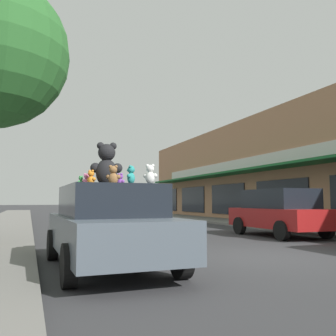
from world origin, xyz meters
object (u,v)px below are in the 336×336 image
(teddy_bear_purple, at_px, (120,181))
(parked_car_far_center, at_px, (280,212))
(plush_art_car, at_px, (108,225))
(teddy_bear_white, at_px, (150,174))
(teddy_bear_pink, at_px, (87,180))
(teddy_bear_giant, at_px, (107,165))
(teddy_bear_brown, at_px, (113,176))
(teddy_bear_teal, at_px, (131,175))
(teddy_bear_orange, at_px, (91,178))
(teddy_bear_green, at_px, (81,181))

(teddy_bear_purple, bearing_deg, parked_car_far_center, -92.76)
(plush_art_car, bearing_deg, parked_car_far_center, 29.33)
(teddy_bear_white, bearing_deg, teddy_bear_pink, -25.66)
(teddy_bear_giant, xyz_separation_m, teddy_bear_pink, (-0.38, 0.11, -0.30))
(teddy_bear_brown, distance_m, parked_car_far_center, 8.36)
(teddy_bear_teal, xyz_separation_m, parked_car_far_center, (6.86, 5.02, -0.83))
(teddy_bear_brown, xyz_separation_m, parked_car_far_center, (7.04, 4.41, -0.86))
(teddy_bear_teal, bearing_deg, teddy_bear_orange, -120.29)
(teddy_bear_white, bearing_deg, teddy_bear_orange, -23.88)
(plush_art_car, bearing_deg, teddy_bear_white, -63.57)
(teddy_bear_green, relative_size, teddy_bear_orange, 0.69)
(teddy_bear_giant, xyz_separation_m, teddy_bear_green, (-0.47, 0.25, -0.32))
(teddy_bear_teal, bearing_deg, teddy_bear_giant, -136.23)
(plush_art_car, relative_size, teddy_bear_teal, 14.10)
(parked_car_far_center, bearing_deg, teddy_bear_orange, -151.74)
(teddy_bear_teal, xyz_separation_m, teddy_bear_orange, (-0.53, 1.05, -0.00))
(teddy_bear_purple, relative_size, parked_car_far_center, 0.08)
(teddy_bear_teal, height_order, teddy_bear_pink, teddy_bear_teal)
(teddy_bear_white, bearing_deg, teddy_bear_brown, -26.01)
(teddy_bear_pink, relative_size, parked_car_far_center, 0.06)
(teddy_bear_giant, distance_m, teddy_bear_brown, 0.57)
(teddy_bear_giant, distance_m, teddy_bear_purple, 0.78)
(teddy_bear_orange, distance_m, teddy_bear_white, 1.47)
(plush_art_car, relative_size, parked_car_far_center, 1.11)
(plush_art_car, height_order, parked_car_far_center, parked_car_far_center)
(plush_art_car, xyz_separation_m, teddy_bear_giant, (0.00, 0.31, 1.17))
(teddy_bear_giant, height_order, teddy_bear_green, teddy_bear_giant)
(teddy_bear_giant, xyz_separation_m, parked_car_far_center, (7.07, 3.90, -1.10))
(plush_art_car, xyz_separation_m, parked_car_far_center, (7.08, 4.20, 0.07))
(teddy_bear_brown, relative_size, teddy_bear_white, 1.11)
(teddy_bear_purple, xyz_separation_m, parked_car_far_center, (6.65, 3.30, -0.82))
(teddy_bear_green, bearing_deg, parked_car_far_center, 160.66)
(teddy_bear_giant, relative_size, teddy_bear_teal, 2.73)
(plush_art_car, height_order, teddy_bear_teal, teddy_bear_teal)
(teddy_bear_orange, relative_size, teddy_bear_white, 0.91)
(teddy_bear_green, xyz_separation_m, teddy_bear_purple, (0.89, 0.35, 0.05))
(teddy_bear_brown, bearing_deg, teddy_bear_giant, -62.79)
(teddy_bear_green, height_order, teddy_bear_pink, teddy_bear_pink)
(teddy_bear_purple, height_order, teddy_bear_white, teddy_bear_white)
(teddy_bear_green, height_order, teddy_bear_brown, teddy_bear_brown)
(teddy_bear_pink, bearing_deg, teddy_bear_giant, -163.07)
(teddy_bear_purple, distance_m, teddy_bear_white, 1.89)
(teddy_bear_brown, height_order, parked_car_far_center, teddy_bear_brown)
(teddy_bear_teal, bearing_deg, teddy_bear_brown, -130.04)
(teddy_bear_giant, bearing_deg, plush_art_car, 98.47)
(teddy_bear_brown, relative_size, parked_car_far_center, 0.09)
(teddy_bear_brown, height_order, teddy_bear_pink, teddy_bear_brown)
(teddy_bear_pink, relative_size, teddy_bear_orange, 0.83)
(teddy_bear_brown, xyz_separation_m, teddy_bear_pink, (-0.41, 0.63, -0.06))
(teddy_bear_giant, relative_size, teddy_bear_pink, 3.41)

